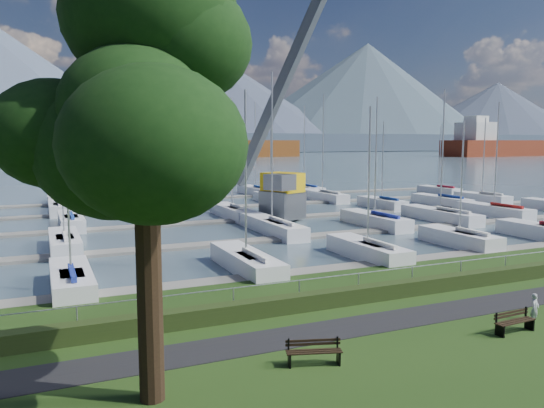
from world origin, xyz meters
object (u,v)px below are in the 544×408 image
bench_left (314,352)px  crane (282,160)px  person (535,305)px  tree (140,101)px  bench_right (514,322)px

bench_left → crane: crane is taller
bench_left → person: (10.18, 0.23, 0.19)m
bench_left → tree: 9.39m
bench_right → tree: tree is taller
bench_left → bench_right: same height
bench_right → crane: 32.95m
crane → bench_left: bearing=-137.2°
bench_right → crane: (5.24, 32.16, 4.91)m
tree → crane: size_ratio=0.58×
bench_left → person: 10.19m
bench_left → tree: (-5.24, 0.12, 7.79)m
person → bench_right: bearing=-179.9°
bench_left → bench_right: size_ratio=1.01×
bench_left → crane: (13.46, 31.66, 4.91)m
person → tree: (-15.42, -0.12, 7.60)m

